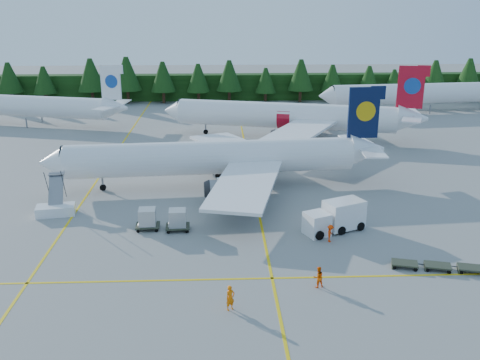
{
  "coord_description": "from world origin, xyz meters",
  "views": [
    {
      "loc": [
        1.71,
        -45.28,
        21.5
      ],
      "look_at": [
        3.99,
        9.54,
        3.5
      ],
      "focal_mm": 40.0,
      "sensor_mm": 36.0,
      "label": 1
    }
  ],
  "objects_px": {
    "airliner_red": "(281,116)",
    "airstairs": "(56,207)",
    "airliner_navy": "(206,158)",
    "service_truck": "(334,217)"
  },
  "relations": [
    {
      "from": "airliner_red",
      "to": "airstairs",
      "type": "xyz_separation_m",
      "value": [
        -28.14,
        -33.74,
        -2.98
      ]
    },
    {
      "from": "airliner_red",
      "to": "service_truck",
      "type": "relative_size",
      "value": 6.41
    },
    {
      "from": "airliner_navy",
      "to": "airstairs",
      "type": "xyz_separation_m",
      "value": [
        -16.05,
        -8.52,
        -2.82
      ]
    },
    {
      "from": "airliner_navy",
      "to": "service_truck",
      "type": "bearing_deg",
      "value": -52.21
    },
    {
      "from": "airliner_red",
      "to": "service_truck",
      "type": "bearing_deg",
      "value": -73.9
    },
    {
      "from": "airstairs",
      "to": "airliner_navy",
      "type": "bearing_deg",
      "value": 18.09
    },
    {
      "from": "airliner_navy",
      "to": "airliner_red",
      "type": "distance_m",
      "value": 27.97
    },
    {
      "from": "airstairs",
      "to": "service_truck",
      "type": "bearing_deg",
      "value": -21.19
    },
    {
      "from": "airliner_red",
      "to": "service_truck",
      "type": "height_order",
      "value": "airliner_red"
    },
    {
      "from": "airliner_navy",
      "to": "airliner_red",
      "type": "height_order",
      "value": "airliner_red"
    }
  ]
}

